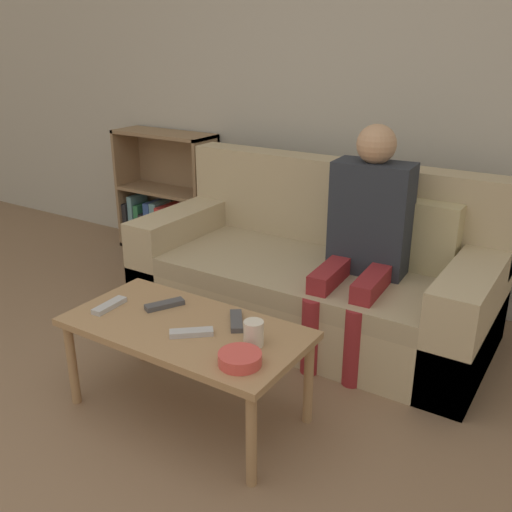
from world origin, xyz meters
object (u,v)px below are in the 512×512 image
at_px(tv_remote_2, 191,333).
at_px(tv_remote_3, 236,321).
at_px(person_adult, 366,228).
at_px(couch, 315,275).
at_px(coffee_table, 185,335).
at_px(snack_bowl, 240,359).
at_px(cup_near, 254,333).
at_px(tv_remote_0, 109,306).
at_px(bookshelf, 165,202).
at_px(tv_remote_1, 165,305).

height_order(tv_remote_2, tv_remote_3, same).
height_order(person_adult, tv_remote_2, person_adult).
bearing_deg(person_adult, couch, 161.30).
bearing_deg(person_adult, coffee_table, -115.03).
bearing_deg(snack_bowl, person_adult, 88.87).
xyz_separation_m(coffee_table, cup_near, (0.32, 0.02, 0.09)).
relative_size(tv_remote_2, tv_remote_3, 0.97).
relative_size(cup_near, tv_remote_0, 0.57).
bearing_deg(bookshelf, tv_remote_1, -48.81).
xyz_separation_m(cup_near, tv_remote_2, (-0.25, -0.07, -0.04)).
relative_size(bookshelf, cup_near, 8.97).
distance_m(couch, tv_remote_3, 0.92).
distance_m(tv_remote_0, tv_remote_2, 0.45).
bearing_deg(tv_remote_3, tv_remote_1, 150.77).
height_order(couch, tv_remote_1, couch).
height_order(person_adult, tv_remote_0, person_adult).
height_order(couch, tv_remote_2, couch).
xyz_separation_m(tv_remote_0, snack_bowl, (0.73, -0.07, 0.01)).
xyz_separation_m(bookshelf, tv_remote_1, (1.25, -1.43, 0.07)).
relative_size(coffee_table, snack_bowl, 6.34).
bearing_deg(tv_remote_0, cup_near, 2.94).
bearing_deg(tv_remote_0, snack_bowl, -8.46).
bearing_deg(snack_bowl, bookshelf, 137.47).
relative_size(cup_near, snack_bowl, 0.62).
xyz_separation_m(tv_remote_2, snack_bowl, (0.28, -0.07, 0.01)).
height_order(coffee_table, tv_remote_2, tv_remote_2).
height_order(coffee_table, tv_remote_1, tv_remote_1).
height_order(tv_remote_1, tv_remote_2, same).
height_order(coffee_table, snack_bowl, snack_bowl).
xyz_separation_m(cup_near, snack_bowl, (0.03, -0.14, -0.03)).
xyz_separation_m(couch, coffee_table, (-0.07, -1.03, 0.09)).
height_order(bookshelf, cup_near, bookshelf).
relative_size(bookshelf, tv_remote_2, 5.49).
distance_m(bookshelf, tv_remote_2, 2.17).
distance_m(coffee_table, tv_remote_1, 0.20).
distance_m(cup_near, tv_remote_2, 0.26).
relative_size(couch, cup_near, 19.40).
distance_m(bookshelf, person_adult, 1.91).
bearing_deg(bookshelf, snack_bowl, -42.53).
relative_size(coffee_table, person_adult, 0.89).
xyz_separation_m(person_adult, tv_remote_1, (-0.55, -0.87, -0.21)).
bearing_deg(bookshelf, person_adult, -17.34).
distance_m(tv_remote_1, snack_bowl, 0.57).
xyz_separation_m(person_adult, snack_bowl, (-0.02, -1.07, -0.19)).
bearing_deg(couch, tv_remote_0, -112.16).
bearing_deg(tv_remote_1, cup_near, 20.58).
relative_size(person_adult, tv_remote_1, 6.52).
bearing_deg(couch, cup_near, -76.06).
xyz_separation_m(couch, cup_near, (0.25, -1.01, 0.18)).
relative_size(tv_remote_1, tv_remote_3, 1.04).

